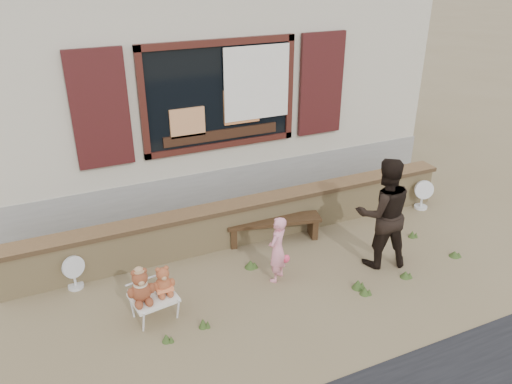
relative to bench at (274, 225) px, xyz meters
name	(u,v)px	position (x,y,z in m)	size (l,w,h in m)	color
ground	(274,273)	(-0.39, -0.80, -0.27)	(80.00, 80.00, 0.00)	brown
shopfront	(175,67)	(-0.38, 3.69, 1.73)	(8.04, 5.13, 4.00)	#B8AE95
brick_wall	(245,220)	(-0.39, 0.20, 0.07)	(7.10, 0.36, 0.67)	tan
bench	(274,225)	(0.00, 0.00, 0.00)	(1.49, 0.62, 0.37)	#2F1F10
folding_chair	(154,298)	(-2.12, -1.04, 0.02)	(0.58, 0.53, 0.32)	silver
teddy_bear_left	(140,285)	(-2.26, -1.06, 0.27)	(0.33, 0.29, 0.45)	brown
teddy_bear_right	(163,279)	(-1.98, -1.01, 0.24)	(0.28, 0.24, 0.38)	brown
child	(277,249)	(-0.40, -0.93, 0.20)	(0.35, 0.23, 0.95)	pink
adult	(383,213)	(1.10, -1.17, 0.54)	(0.79, 0.61, 1.62)	black
fan_left	(73,272)	(-2.94, 0.00, -0.03)	(0.31, 0.22, 0.49)	silver
fan_right	(423,194)	(2.83, -0.09, 0.00)	(0.34, 0.22, 0.53)	silver
grass_tufts	(338,276)	(0.35, -1.30, -0.22)	(4.48, 1.33, 0.13)	#354C1E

